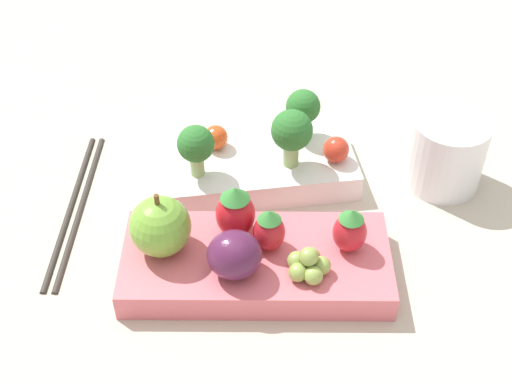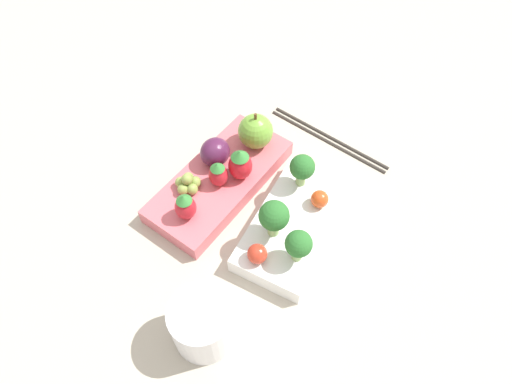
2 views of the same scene
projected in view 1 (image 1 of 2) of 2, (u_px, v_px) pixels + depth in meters
name	position (u px, v px, depth m)	size (l,w,h in m)	color
ground_plane	(245.00, 221.00, 0.67)	(4.00, 4.00, 0.00)	#BCB29E
bento_box_savoury	(256.00, 166.00, 0.71)	(0.20, 0.12, 0.03)	white
bento_box_fruit	(256.00, 264.00, 0.61)	(0.23, 0.11, 0.03)	#DB6670
broccoli_floret_0	(196.00, 146.00, 0.65)	(0.04, 0.04, 0.05)	#93B770
broccoli_floret_1	(292.00, 132.00, 0.66)	(0.04, 0.04, 0.06)	#93B770
broccoli_floret_2	(303.00, 108.00, 0.70)	(0.03, 0.03, 0.05)	#93B770
cherry_tomato_0	(216.00, 137.00, 0.70)	(0.02, 0.02, 0.02)	#DB4C1E
cherry_tomato_1	(336.00, 150.00, 0.68)	(0.03, 0.03, 0.03)	red
apple	(160.00, 226.00, 0.59)	(0.05, 0.05, 0.06)	#70A838
strawberry_0	(269.00, 230.00, 0.59)	(0.03, 0.03, 0.04)	red
strawberry_1	(235.00, 212.00, 0.60)	(0.03, 0.03, 0.05)	red
strawberry_2	(350.00, 230.00, 0.59)	(0.03, 0.03, 0.04)	red
plum	(234.00, 255.00, 0.57)	(0.05, 0.04, 0.04)	#511E42
grape_cluster	(308.00, 265.00, 0.58)	(0.04, 0.04, 0.03)	#8EA84C
drinking_cup	(446.00, 153.00, 0.69)	(0.07, 0.07, 0.07)	white
chopsticks_pair	(75.00, 206.00, 0.68)	(0.03, 0.21, 0.01)	#332D28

